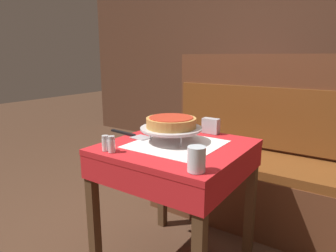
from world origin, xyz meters
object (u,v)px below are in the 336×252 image
dining_table_front (176,162)px  napkin_holder (211,126)px  condiment_caddy (247,97)px  pizza_server (131,135)px  booth_bench (255,174)px  pizza_pan_stand (171,129)px  deep_dish_pizza (171,122)px  pepper_shaker (112,144)px  dining_table_rear (242,110)px  water_glass_near (196,159)px  salt_shaker (105,143)px

dining_table_front → napkin_holder: size_ratio=7.42×
dining_table_front → condiment_caddy: condiment_caddy is taller
napkin_holder → pizza_server: bearing=-139.8°
booth_bench → pizza_pan_stand: (-0.23, -0.77, 0.47)m
pizza_server → condiment_caddy: 1.77m
deep_dish_pizza → napkin_holder: bearing=71.1°
pizza_server → pepper_shaker: 0.32m
dining_table_rear → deep_dish_pizza: deep_dish_pizza is taller
dining_table_front → pizza_server: bearing=-179.5°
water_glass_near → napkin_holder: size_ratio=1.03×
booth_bench → pepper_shaker: bearing=-108.7°
dining_table_front → pizza_pan_stand: (-0.05, 0.02, 0.17)m
booth_bench → condiment_caddy: 1.15m
salt_shaker → pizza_pan_stand: bearing=60.9°
pizza_pan_stand → salt_shaker: size_ratio=4.34×
deep_dish_pizza → condiment_caddy: size_ratio=1.56×
water_glass_near → salt_shaker: water_glass_near is taller
deep_dish_pizza → pepper_shaker: deep_dish_pizza is taller
pizza_server → salt_shaker: bearing=-72.5°
booth_bench → dining_table_front: bearing=-103.2°
water_glass_near → condiment_caddy: size_ratio=0.60×
dining_table_front → booth_bench: size_ratio=0.50×
booth_bench → water_glass_near: (0.09, -1.07, 0.45)m
dining_table_front → water_glass_near: 0.42m
dining_table_rear → pizza_server: (-0.01, -1.80, 0.12)m
booth_bench → deep_dish_pizza: bearing=-106.8°
salt_shaker → dining_table_rear: bearing=92.4°
water_glass_near → pepper_shaker: bearing=-178.5°
water_glass_near → booth_bench: bearing=94.7°
dining_table_rear → napkin_holder: bearing=-76.5°
pizza_server → water_glass_near: water_glass_near is taller
deep_dish_pizza → water_glass_near: deep_dish_pizza is taller
pizza_pan_stand → pepper_shaker: pepper_shaker is taller
pizza_pan_stand → deep_dish_pizza: 0.04m
booth_bench → water_glass_near: size_ratio=14.45×
dining_table_rear → booth_bench: bearing=-63.7°
salt_shaker → booth_bench: bearing=69.4°
dining_table_front → water_glass_near: size_ratio=7.22×
deep_dish_pizza → booth_bench: bearing=73.2°
dining_table_rear → salt_shaker: (0.09, -2.09, 0.15)m
dining_table_front → salt_shaker: 0.39m
napkin_holder → condiment_caddy: condiment_caddy is taller
water_glass_near → napkin_holder: water_glass_near is taller
salt_shaker → pizza_server: bearing=107.5°
water_glass_near → condiment_caddy: 2.12m
dining_table_rear → pepper_shaker: bearing=-86.5°
dining_table_rear → condiment_caddy: (0.06, -0.02, 0.14)m
booth_bench → salt_shaker: size_ratio=19.37×
dining_table_front → pizza_server: size_ratio=2.44×
booth_bench → pepper_shaker: size_ratio=18.50×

